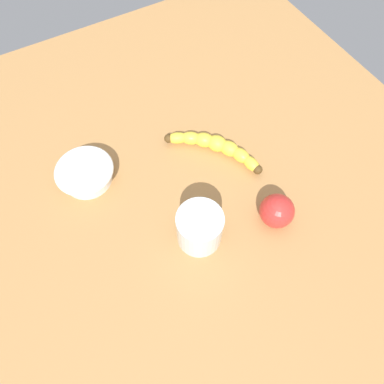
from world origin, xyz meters
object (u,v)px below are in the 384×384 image
ceramic_bowl (85,173)px  apple_fruit (277,211)px  banana (216,146)px  smoothie_glass (200,228)px

ceramic_bowl → apple_fruit: 43.01cm
banana → apple_fruit: 21.65cm
ceramic_bowl → apple_fruit: apple_fruit is taller
banana → smoothie_glass: 22.60cm
banana → ceramic_bowl: ceramic_bowl is taller
banana → ceramic_bowl: bearing=38.1°
banana → ceramic_bowl: 30.74cm
banana → apple_fruit: size_ratio=2.77×
ceramic_bowl → banana: bearing=-14.4°
smoothie_glass → ceramic_bowl: smoothie_glass is taller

